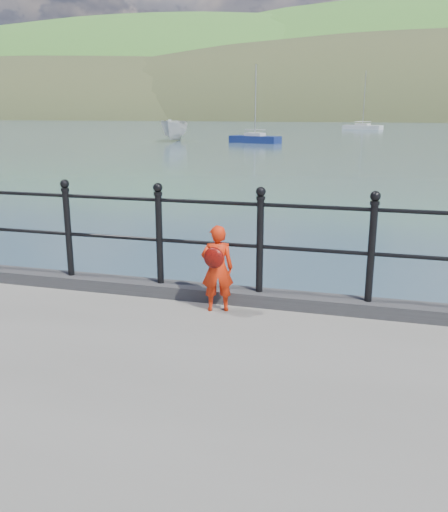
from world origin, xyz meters
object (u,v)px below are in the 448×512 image
(railing, at_px, (208,230))
(launch_white, at_px, (175,130))
(sailboat_deep, at_px, (362,127))
(sailboat_port, at_px, (255,140))
(child, at_px, (217,268))

(railing, height_order, launch_white, railing)
(launch_white, relative_size, sailboat_deep, 0.61)
(railing, distance_m, sailboat_port, 48.97)
(railing, bearing_deg, sailboat_deep, 90.51)
(child, xyz_separation_m, launch_white, (-18.75, 48.74, -0.35))
(child, height_order, sailboat_port, sailboat_port)
(launch_white, bearing_deg, child, -75.76)
(railing, height_order, child, railing)
(launch_white, bearing_deg, sailboat_deep, 60.74)
(launch_white, bearing_deg, railing, -75.84)
(child, bearing_deg, sailboat_deep, -107.49)
(sailboat_port, bearing_deg, railing, -59.99)
(launch_white, xyz_separation_m, sailboat_port, (8.61, -0.49, -0.80))
(launch_white, relative_size, sailboat_port, 0.77)
(child, xyz_separation_m, sailboat_port, (-10.14, 48.25, -1.15))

